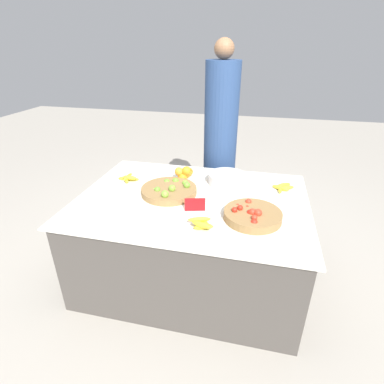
# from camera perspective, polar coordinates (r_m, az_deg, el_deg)

# --- Properties ---
(ground_plane) EXTENTS (12.00, 12.00, 0.00)m
(ground_plane) POSITION_cam_1_polar(r_m,az_deg,el_deg) (2.55, 0.00, -15.08)
(ground_plane) COLOR #ADA599
(market_table) EXTENTS (1.63, 1.20, 0.69)m
(market_table) POSITION_cam_1_polar(r_m,az_deg,el_deg) (2.33, 0.00, -8.72)
(market_table) COLOR #4C4742
(market_table) RESTS_ON ground_plane
(lime_bowl) EXTENTS (0.41, 0.41, 0.09)m
(lime_bowl) POSITION_cam_1_polar(r_m,az_deg,el_deg) (2.22, -4.36, 0.35)
(lime_bowl) COLOR olive
(lime_bowl) RESTS_ON market_table
(tomato_basket) EXTENTS (0.36, 0.36, 0.09)m
(tomato_basket) POSITION_cam_1_polar(r_m,az_deg,el_deg) (1.93, 11.40, -4.31)
(tomato_basket) COLOR olive
(tomato_basket) RESTS_ON market_table
(orange_pile) EXTENTS (0.13, 0.20, 0.13)m
(orange_pile) POSITION_cam_1_polar(r_m,az_deg,el_deg) (2.44, -1.28, 3.68)
(orange_pile) COLOR orange
(orange_pile) RESTS_ON market_table
(metal_bowl) EXTENTS (0.29, 0.29, 0.08)m
(metal_bowl) POSITION_cam_1_polar(r_m,az_deg,el_deg) (2.37, 6.65, 2.50)
(metal_bowl) COLOR silver
(metal_bowl) RESTS_ON market_table
(price_sign) EXTENTS (0.13, 0.04, 0.09)m
(price_sign) POSITION_cam_1_polar(r_m,az_deg,el_deg) (1.97, 0.58, -2.42)
(price_sign) COLOR red
(price_sign) RESTS_ON market_table
(banana_bunch_middle_right) EXTENTS (0.18, 0.14, 0.06)m
(banana_bunch_middle_right) POSITION_cam_1_polar(r_m,az_deg,el_deg) (2.47, -12.08, 2.60)
(banana_bunch_middle_right) COLOR yellow
(banana_bunch_middle_right) RESTS_ON market_table
(banana_bunch_back_center) EXTENTS (0.17, 0.18, 0.04)m
(banana_bunch_back_center) POSITION_cam_1_polar(r_m,az_deg,el_deg) (2.38, 16.87, 0.87)
(banana_bunch_back_center) COLOR yellow
(banana_bunch_back_center) RESTS_ON market_table
(banana_bunch_front_left) EXTENTS (0.17, 0.16, 0.06)m
(banana_bunch_front_left) POSITION_cam_1_polar(r_m,az_deg,el_deg) (1.81, 2.01, -6.06)
(banana_bunch_front_left) COLOR yellow
(banana_bunch_front_left) RESTS_ON market_table
(vendor_person) EXTENTS (0.31, 0.31, 1.74)m
(vendor_person) POSITION_cam_1_polar(r_m,az_deg,el_deg) (2.88, 5.36, 8.63)
(vendor_person) COLOR navy
(vendor_person) RESTS_ON ground_plane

